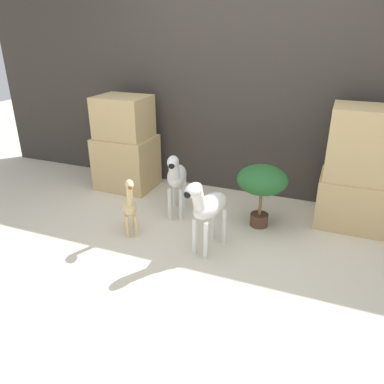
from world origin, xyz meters
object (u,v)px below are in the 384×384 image
at_px(giraffe_figurine, 130,205).
at_px(potted_palm_front, 262,182).
at_px(zebra_left, 176,176).
at_px(zebra_right, 207,206).

height_order(giraffe_figurine, potted_palm_front, potted_palm_front).
distance_m(zebra_left, potted_palm_front, 0.82).
height_order(zebra_right, giraffe_figurine, zebra_right).
bearing_deg(giraffe_figurine, zebra_left, 65.97).
bearing_deg(zebra_right, potted_palm_front, 61.96).
bearing_deg(giraffe_figurine, zebra_right, -0.06).
xyz_separation_m(zebra_left, potted_palm_front, (0.81, 0.09, 0.02)).
bearing_deg(zebra_left, zebra_right, -45.61).
xyz_separation_m(zebra_right, potted_palm_front, (0.32, 0.59, 0.02)).
xyz_separation_m(giraffe_figurine, potted_palm_front, (1.04, 0.59, 0.15)).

